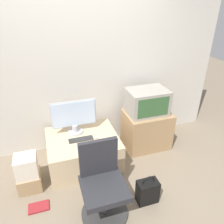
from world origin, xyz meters
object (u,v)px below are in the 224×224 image
object	(u,v)px
main_monitor	(74,117)
office_chair	(103,187)
crt_tv	(147,102)
cardboard_box_lower	(30,181)
handbag	(147,191)
mouse	(97,137)
keyboard	(81,139)
book	(39,207)

from	to	relation	value
main_monitor	office_chair	xyz separation A→B (m)	(0.11, -1.04, -0.32)
main_monitor	crt_tv	world-z (taller)	crt_tv
cardboard_box_lower	handbag	xyz separation A→B (m)	(1.31, -0.63, 0.04)
mouse	cardboard_box_lower	bearing A→B (deg)	-167.83
main_monitor	office_chair	distance (m)	1.10
main_monitor	cardboard_box_lower	bearing A→B (deg)	-146.70
mouse	crt_tv	xyz separation A→B (m)	(0.84, 0.21, 0.33)
keyboard	cardboard_box_lower	size ratio (longest dim) A/B	1.19
cardboard_box_lower	book	xyz separation A→B (m)	(0.08, -0.35, -0.10)
keyboard	mouse	world-z (taller)	mouse
main_monitor	office_chair	world-z (taller)	main_monitor
mouse	cardboard_box_lower	world-z (taller)	mouse
cardboard_box_lower	handbag	world-z (taller)	handbag
keyboard	book	bearing A→B (deg)	-137.65
cardboard_box_lower	mouse	bearing A→B (deg)	12.17
crt_tv	office_chair	bearing A→B (deg)	-134.22
mouse	office_chair	bearing A→B (deg)	-99.79
handbag	office_chair	bearing A→B (deg)	176.07
cardboard_box_lower	handbag	distance (m)	1.46
crt_tv	handbag	distance (m)	1.29
crt_tv	handbag	size ratio (longest dim) A/B	1.53
mouse	office_chair	world-z (taller)	office_chair
office_chair	cardboard_box_lower	world-z (taller)	office_chair
keyboard	book	world-z (taller)	keyboard
office_chair	cardboard_box_lower	bearing A→B (deg)	142.82
main_monitor	mouse	xyz separation A→B (m)	(0.25, -0.24, -0.24)
keyboard	mouse	xyz separation A→B (m)	(0.21, -0.03, 0.01)
office_chair	book	bearing A→B (deg)	160.41
main_monitor	office_chair	size ratio (longest dim) A/B	0.72
mouse	crt_tv	size ratio (longest dim) A/B	0.10
office_chair	crt_tv	bearing A→B (deg)	45.78
handbag	book	xyz separation A→B (m)	(-1.23, 0.29, -0.14)
cardboard_box_lower	book	size ratio (longest dim) A/B	1.21
office_chair	handbag	world-z (taller)	office_chair
keyboard	cardboard_box_lower	bearing A→B (deg)	-162.28
main_monitor	handbag	xyz separation A→B (m)	(0.64, -1.08, -0.54)
mouse	crt_tv	distance (m)	0.92
main_monitor	book	distance (m)	1.20
book	cardboard_box_lower	bearing A→B (deg)	103.41
handbag	book	bearing A→B (deg)	166.88
crt_tv	cardboard_box_lower	distance (m)	1.93
main_monitor	keyboard	bearing A→B (deg)	-79.91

